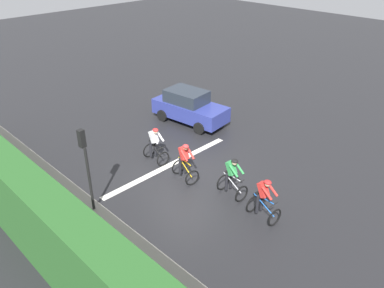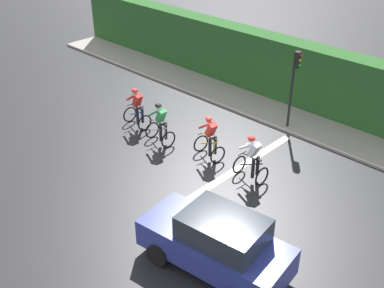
% 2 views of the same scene
% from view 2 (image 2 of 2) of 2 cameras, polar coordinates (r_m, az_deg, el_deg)
% --- Properties ---
extents(ground_plane, '(80.00, 80.00, 0.00)m').
position_cam_2_polar(ground_plane, '(17.58, 2.24, -2.14)').
color(ground_plane, black).
extents(sidewalk_kerb, '(2.80, 25.83, 0.12)m').
position_cam_2_polar(sidewalk_kerb, '(22.21, 7.26, 5.13)').
color(sidewalk_kerb, gray).
rests_on(sidewalk_kerb, ground).
extents(stone_wall_low, '(0.44, 25.83, 0.62)m').
position_cam_2_polar(stone_wall_low, '(22.78, 8.68, 6.38)').
color(stone_wall_low, gray).
rests_on(stone_wall_low, ground).
extents(hedge_wall, '(1.10, 25.83, 2.84)m').
position_cam_2_polar(hedge_wall, '(22.59, 9.35, 9.17)').
color(hedge_wall, '#265623').
rests_on(hedge_wall, ground).
extents(road_marking_stop_line, '(7.00, 0.30, 0.01)m').
position_cam_2_polar(road_marking_stop_line, '(17.04, 4.77, -3.38)').
color(road_marking_stop_line, silver).
rests_on(road_marking_stop_line, ground).
extents(cyclist_lead, '(0.75, 1.12, 1.66)m').
position_cam_2_polar(cyclist_lead, '(19.72, -6.56, 4.17)').
color(cyclist_lead, black).
rests_on(cyclist_lead, ground).
extents(cyclist_second, '(0.77, 1.14, 1.66)m').
position_cam_2_polar(cyclist_second, '(18.41, -3.79, 2.30)').
color(cyclist_second, black).
rests_on(cyclist_second, ground).
extents(cyclist_mid, '(0.87, 1.19, 1.66)m').
position_cam_2_polar(cyclist_mid, '(17.43, 2.16, 0.62)').
color(cyclist_mid, black).
rests_on(cyclist_mid, ground).
extents(cyclist_fourth, '(0.74, 1.12, 1.66)m').
position_cam_2_polar(cyclist_fourth, '(16.33, 7.17, -1.85)').
color(cyclist_fourth, black).
rests_on(cyclist_fourth, ground).
extents(car_navy, '(2.25, 4.27, 1.76)m').
position_cam_2_polar(car_navy, '(12.82, 2.96, -11.63)').
color(car_navy, navy).
rests_on(car_navy, ground).
extents(traffic_light_near_crossing, '(0.22, 0.31, 3.34)m').
position_cam_2_polar(traffic_light_near_crossing, '(19.19, 12.07, 7.60)').
color(traffic_light_near_crossing, black).
rests_on(traffic_light_near_crossing, ground).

